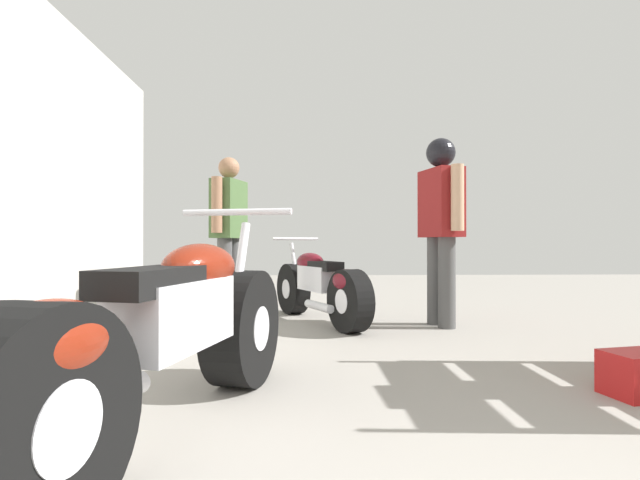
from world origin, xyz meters
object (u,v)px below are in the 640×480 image
mechanic_in_blue (229,225)px  motorcycle_black_naked (320,286)px  mechanic_with_helmet (441,213)px  motorcycle_maroon_cruiser (169,340)px

mechanic_in_blue → motorcycle_black_naked: bearing=-31.6°
motorcycle_black_naked → mechanic_in_blue: bearing=148.4°
mechanic_with_helmet → motorcycle_black_naked: bearing=168.3°
motorcycle_maroon_cruiser → motorcycle_black_naked: size_ratio=1.20×
motorcycle_black_naked → motorcycle_maroon_cruiser: bearing=-103.8°
motorcycle_black_naked → mechanic_with_helmet: mechanic_with_helmet is taller
motorcycle_maroon_cruiser → motorcycle_black_naked: 2.94m
mechanic_with_helmet → mechanic_in_blue: bearing=158.3°
motorcycle_maroon_cruiser → mechanic_in_blue: size_ratio=1.19×
motorcycle_black_naked → mechanic_with_helmet: bearing=-11.7°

